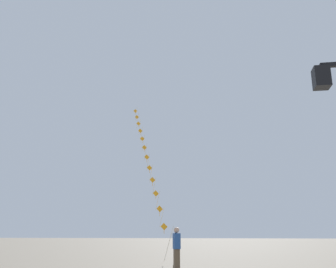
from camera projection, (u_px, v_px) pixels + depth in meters
The scene contains 3 objects.
ground_plane at pixel (214, 262), 19.22m from camera, with size 160.00×160.00×0.00m, color #756B5B.
kite_train at pixel (147, 159), 24.06m from camera, with size 5.33×13.62×11.99m.
kite_flyer at pixel (177, 248), 14.43m from camera, with size 0.36×0.62×1.71m.
Camera 1 is at (0.57, -0.45, 1.51)m, focal length 39.10 mm.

